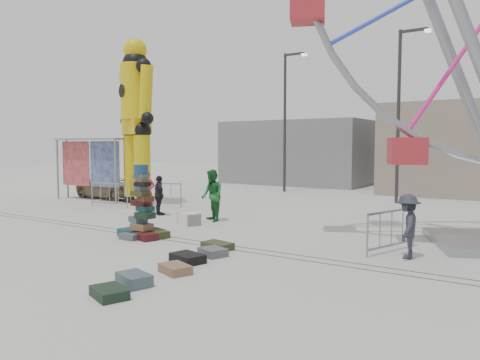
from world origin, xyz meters
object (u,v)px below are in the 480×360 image
Objects in this scene: pedestrian_black at (159,195)px; pedestrian_grey at (407,226)px; lamp_post_left at (286,115)px; parked_suv at (112,187)px; barricade_dummy_b at (109,195)px; pedestrian_red at (147,192)px; suitcase_tower at (143,217)px; steamer_trunk at (189,219)px; barricade_dummy_a at (118,190)px; crash_test_dummy at (136,115)px; lamp_post_right at (401,107)px; pedestrian_green at (212,195)px; barricade_dummy_c at (161,194)px; barricade_wheel_front at (392,231)px; banner_scaffold at (90,154)px.

pedestrian_grey is (9.80, -1.87, 0.00)m from pedestrian_black.
parked_suv is (-5.90, -7.90, -3.93)m from lamp_post_left.
pedestrian_red reaches higher than barricade_dummy_b.
steamer_trunk is at bearing 105.38° from suitcase_tower.
barricade_dummy_a is 1.69m from parked_suv.
pedestrian_black is 0.99× the size of pedestrian_grey.
barricade_dummy_b is (-5.83, 1.60, 0.35)m from steamer_trunk.
pedestrian_grey is at bearing 4.07° from crash_test_dummy.
suitcase_tower is 1.38× the size of pedestrian_grey.
barricade_dummy_a is 1.00× the size of barricade_dummy_b.
pedestrian_red is (2.64, -2.05, -3.28)m from crash_test_dummy.
lamp_post_left is 9.37m from crash_test_dummy.
lamp_post_right is 4.30× the size of pedestrian_green.
barricade_wheel_front is (10.94, -3.28, 0.00)m from barricade_dummy_c.
barricade_dummy_c is 1.29× the size of pedestrian_grey.
banner_scaffold reaches higher than parked_suv.
barricade_dummy_b is at bearing -140.67° from lamp_post_right.
lamp_post_right is at bearing -172.14° from pedestrian_grey.
pedestrian_grey is at bearing -45.71° from pedestrian_red.
crash_test_dummy reaches higher than barricade_dummy_b.
parked_suv is at bearing 152.31° from suitcase_tower.
crash_test_dummy is 4.21× the size of pedestrian_green.
pedestrian_green is 2.58m from pedestrian_black.
banner_scaffold is at bearing 149.57° from barricade_dummy_b.
barricade_dummy_a is 14.44m from barricade_wheel_front.
lamp_post_right is 11.82m from pedestrian_black.
banner_scaffold is 5.00× the size of steamer_trunk.
barricade_dummy_b and barricade_dummy_c have the same top height.
pedestrian_red reaches higher than barricade_dummy_c.
barricade_wheel_front is 1.17× the size of pedestrian_red.
barricade_dummy_b is at bearing -44.87° from barricade_dummy_a.
lamp_post_left reaches higher than pedestrian_grey.
steamer_trunk is 2.64m from pedestrian_black.
pedestrian_black reaches higher than barricade_wheel_front.
banner_scaffold is at bearing 179.94° from parked_suv.
lamp_post_left is at bearing 54.12° from banner_scaffold.
lamp_post_left reaches higher than barricade_dummy_a.
barricade_dummy_c is at bearing 2.71° from barricade_dummy_a.
pedestrian_red is at bearing -175.93° from steamer_trunk.
pedestrian_green is at bearing -112.11° from pedestrian_grey.
lamp_post_left is 11.56m from pedestrian_black.
pedestrian_grey reaches higher than pedestrian_black.
crash_test_dummy is at bearing 175.06° from steamer_trunk.
steamer_trunk is at bearing -22.38° from barricade_dummy_b.
banner_scaffold is (-8.79, 5.22, 1.70)m from suitcase_tower.
crash_test_dummy is 3.82m from barricade_dummy_a.
pedestrian_green is at bearing -115.11° from lamp_post_right.
pedestrian_black is (-2.58, 0.02, -0.16)m from pedestrian_green.
crash_test_dummy reaches higher than barricade_dummy_a.
lamp_post_right is at bearing 14.57° from pedestrian_red.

